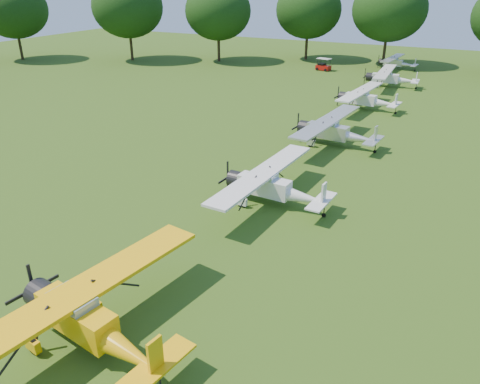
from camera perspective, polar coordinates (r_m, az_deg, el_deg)
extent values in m
plane|color=#294B12|center=(26.44, -1.95, -4.10)|extent=(160.00, 160.00, 0.00)
cylinder|color=#311F13|center=(78.85, 17.22, 16.28)|extent=(0.44, 0.44, 4.74)
ellipsoid|color=black|center=(78.29, 17.78, 20.45)|extent=(11.05, 11.05, 9.39)
cylinder|color=#311F13|center=(81.74, 8.10, 17.28)|extent=(0.44, 0.44, 4.49)
ellipsoid|color=black|center=(81.22, 8.35, 21.11)|extent=(10.47, 10.47, 8.90)
cylinder|color=#311F13|center=(79.29, -2.61, 17.24)|extent=(0.44, 0.44, 4.44)
ellipsoid|color=black|center=(78.75, -2.69, 21.16)|extent=(10.36, 10.36, 8.80)
cylinder|color=#311F13|center=(82.04, -13.13, 17.03)|extent=(0.44, 0.44, 4.77)
ellipsoid|color=black|center=(81.50, -13.55, 21.09)|extent=(11.14, 11.14, 9.47)
cylinder|color=#311F13|center=(88.54, -25.23, 15.87)|extent=(0.44, 0.44, 4.56)
ellipsoid|color=black|center=(88.05, -25.92, 19.41)|extent=(10.64, 10.64, 9.04)
cube|color=#FFB90A|center=(19.16, -19.26, -14.16)|extent=(3.75, 1.66, 1.19)
cone|color=#FFB90A|center=(17.33, -12.89, -18.85)|extent=(3.29, 1.53, 1.02)
cube|color=#8CA5B2|center=(18.87, -19.73, -12.54)|extent=(1.96, 1.33, 0.62)
cylinder|color=black|center=(20.69, -22.83, -11.58)|extent=(1.20, 1.33, 1.18)
cube|color=black|center=(21.24, -23.91, -10.78)|extent=(0.09, 0.15, 2.37)
cube|color=#FFB90A|center=(18.70, -19.86, -11.84)|extent=(3.62, 12.09, 0.16)
cube|color=#FFB90A|center=(16.30, -10.27, -19.22)|extent=(0.22, 0.63, 1.47)
cube|color=#FFB90A|center=(16.71, -10.42, -20.30)|extent=(1.48, 3.28, 0.10)
cylinder|color=black|center=(19.81, -23.91, -16.76)|extent=(0.70, 0.29, 0.68)
cylinder|color=black|center=(20.87, -17.25, -13.15)|extent=(0.70, 0.29, 0.68)
cube|color=white|center=(28.68, 2.98, 0.74)|extent=(3.38, 1.23, 1.09)
cone|color=white|center=(27.69, 8.10, -0.77)|extent=(2.96, 1.14, 0.93)
cube|color=#8CA5B2|center=(28.49, 2.82, 1.83)|extent=(1.72, 1.07, 0.57)
cylinder|color=black|center=(29.56, -0.40, 1.54)|extent=(1.01, 1.14, 1.08)
cube|color=black|center=(29.88, -1.51, 1.80)|extent=(0.07, 0.13, 2.18)
cube|color=white|center=(28.39, 2.83, 2.31)|extent=(2.31, 11.07, 0.15)
cube|color=white|center=(27.14, 10.17, -0.26)|extent=(0.15, 0.58, 1.35)
cube|color=white|center=(27.37, 9.89, -1.10)|extent=(1.09, 2.96, 0.09)
cylinder|color=black|center=(28.34, 0.24, -1.27)|extent=(0.63, 0.21, 0.62)
cylinder|color=black|center=(30.39, 2.71, 0.59)|extent=(0.63, 0.21, 0.62)
cylinder|color=black|center=(27.69, 10.16, -2.79)|extent=(0.25, 0.10, 0.25)
cube|color=silver|center=(39.54, 10.65, 7.29)|extent=(3.50, 1.35, 1.12)
cone|color=silver|center=(38.70, 14.59, 6.27)|extent=(3.07, 1.25, 0.96)
cube|color=#8CA5B2|center=(39.41, 10.57, 8.13)|extent=(1.80, 1.15, 0.59)
cylinder|color=black|center=(40.28, 7.97, 7.81)|extent=(1.07, 1.20, 1.11)
cube|color=black|center=(40.56, 7.07, 7.98)|extent=(0.08, 0.13, 2.24)
cube|color=silver|center=(39.34, 10.60, 8.51)|extent=(2.66, 11.41, 0.15)
cube|color=silver|center=(38.26, 16.19, 6.72)|extent=(0.16, 0.59, 1.39)
cube|color=silver|center=(38.43, 15.96, 6.07)|extent=(1.20, 3.06, 0.10)
cylinder|color=black|center=(38.92, 8.64, 5.91)|extent=(0.65, 0.23, 0.64)
cylinder|color=black|center=(41.27, 10.17, 6.91)|extent=(0.65, 0.23, 0.64)
cylinder|color=black|center=(38.66, 16.11, 4.77)|extent=(0.26, 0.11, 0.26)
cube|color=white|center=(51.42, 14.50, 10.91)|extent=(3.24, 1.28, 1.04)
cone|color=white|center=(50.71, 17.35, 10.22)|extent=(2.84, 1.19, 0.89)
cube|color=#8CA5B2|center=(51.33, 14.46, 11.52)|extent=(1.67, 1.08, 0.54)
cylinder|color=black|center=(52.01, 12.52, 11.27)|extent=(1.00, 1.12, 1.03)
cube|color=black|center=(52.23, 11.86, 11.38)|extent=(0.07, 0.12, 2.07)
cube|color=white|center=(51.27, 14.49, 11.79)|extent=(2.57, 10.55, 0.14)
cube|color=white|center=(50.36, 18.50, 10.55)|extent=(0.16, 0.55, 1.28)
cube|color=white|center=(50.48, 18.33, 10.08)|extent=(1.14, 2.84, 0.09)
cylinder|color=black|center=(50.70, 13.09, 10.00)|extent=(0.61, 0.22, 0.59)
cylinder|color=black|center=(52.97, 14.05, 10.53)|extent=(0.61, 0.22, 0.59)
cylinder|color=black|center=(50.64, 18.42, 9.15)|extent=(0.24, 0.10, 0.24)
cube|color=white|center=(63.16, 17.29, 13.12)|extent=(3.23, 1.08, 1.05)
cone|color=white|center=(62.93, 19.74, 12.61)|extent=(2.83, 1.01, 0.90)
cube|color=#8CA5B2|center=(63.07, 17.26, 13.62)|extent=(1.64, 0.98, 0.55)
cylinder|color=black|center=(63.41, 15.56, 13.37)|extent=(0.94, 1.08, 1.04)
cube|color=black|center=(63.51, 14.97, 13.45)|extent=(0.06, 0.12, 2.10)
cube|color=white|center=(63.03, 17.29, 13.84)|extent=(1.88, 10.64, 0.14)
cube|color=white|center=(62.77, 20.73, 12.91)|extent=(0.12, 0.55, 1.30)
cube|color=white|center=(62.86, 20.58, 12.52)|extent=(0.96, 2.83, 0.09)
cylinder|color=black|center=(62.19, 16.29, 12.36)|extent=(0.61, 0.18, 0.60)
cylinder|color=black|center=(64.62, 16.65, 12.76)|extent=(0.61, 0.18, 0.60)
cylinder|color=black|center=(63.01, 20.65, 11.76)|extent=(0.24, 0.09, 0.24)
cube|color=silver|center=(75.97, 18.16, 14.75)|extent=(2.83, 1.08, 0.91)
cone|color=silver|center=(75.46, 19.89, 14.35)|extent=(2.48, 1.00, 0.78)
cube|color=#8CA5B2|center=(75.92, 18.14, 15.11)|extent=(1.45, 0.92, 0.48)
cylinder|color=black|center=(76.38, 16.94, 14.95)|extent=(0.86, 0.97, 0.90)
cube|color=black|center=(76.53, 16.52, 15.02)|extent=(0.06, 0.11, 1.82)
cube|color=silver|center=(75.88, 18.16, 15.27)|extent=(2.12, 9.25, 0.12)
cube|color=silver|center=(75.22, 20.60, 14.55)|extent=(0.13, 0.48, 1.12)
cube|color=silver|center=(75.30, 20.49, 14.27)|extent=(0.96, 2.48, 0.08)
cylinder|color=black|center=(75.21, 17.35, 14.25)|extent=(0.53, 0.19, 0.52)
cylinder|color=black|center=(77.28, 17.80, 14.46)|extent=(0.53, 0.19, 0.52)
cylinder|color=black|center=(75.38, 20.53, 13.72)|extent=(0.21, 0.09, 0.21)
cube|color=#A2100B|center=(72.35, 10.12, 14.71)|extent=(2.26, 1.57, 0.66)
cube|color=black|center=(72.43, 9.95, 15.03)|extent=(1.06, 1.20, 0.42)
cube|color=white|center=(72.14, 10.20, 15.71)|extent=(2.19, 1.64, 0.07)
cylinder|color=black|center=(72.24, 9.37, 14.57)|extent=(0.43, 0.22, 0.41)
cylinder|color=black|center=(73.23, 9.86, 14.68)|extent=(0.43, 0.22, 0.41)
cylinder|color=black|center=(71.55, 10.36, 14.40)|extent=(0.43, 0.22, 0.41)
cylinder|color=black|center=(72.55, 10.84, 14.51)|extent=(0.43, 0.22, 0.41)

